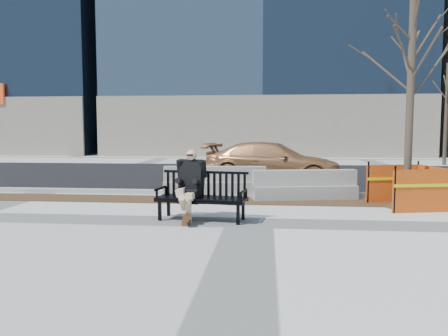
% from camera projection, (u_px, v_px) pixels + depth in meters
% --- Properties ---
extents(ground, '(120.00, 120.00, 0.00)m').
position_uv_depth(ground, '(250.00, 223.00, 8.70)').
color(ground, beige).
rests_on(ground, ground).
extents(mulch_strip, '(40.00, 1.20, 0.02)m').
position_uv_depth(mulch_strip, '(254.00, 201.00, 11.28)').
color(mulch_strip, '#47301C').
rests_on(mulch_strip, ground).
extents(asphalt_street, '(60.00, 10.40, 0.01)m').
position_uv_depth(asphalt_street, '(258.00, 175.00, 17.42)').
color(asphalt_street, black).
rests_on(asphalt_street, ground).
extents(curb, '(60.00, 0.25, 0.12)m').
position_uv_depth(curb, '(255.00, 193.00, 12.21)').
color(curb, '#9E9B93').
rests_on(curb, ground).
extents(bench, '(1.96, 0.95, 1.00)m').
position_uv_depth(bench, '(202.00, 220.00, 8.95)').
color(bench, black).
rests_on(bench, ground).
extents(seated_man, '(0.76, 1.11, 1.44)m').
position_uv_depth(seated_man, '(190.00, 219.00, 9.06)').
color(seated_man, black).
rests_on(seated_man, ground).
extents(tree_fence, '(2.51, 2.51, 5.26)m').
position_uv_depth(tree_fence, '(406.00, 207.00, 10.39)').
color(tree_fence, '#FF5C19').
rests_on(tree_fence, ground).
extents(sedan, '(5.07, 2.82, 1.39)m').
position_uv_depth(sedan, '(272.00, 182.00, 15.31)').
color(sedan, '#A0663C').
rests_on(sedan, ground).
extents(jersey_barrier_left, '(2.89, 0.81, 0.82)m').
position_uv_depth(jersey_barrier_left, '(215.00, 195.00, 12.32)').
color(jersey_barrier_left, gray).
rests_on(jersey_barrier_left, ground).
extents(jersey_barrier_right, '(2.81, 1.06, 0.79)m').
position_uv_depth(jersey_barrier_right, '(304.00, 199.00, 11.58)').
color(jersey_barrier_right, gray).
rests_on(jersey_barrier_right, ground).
extents(far_tree_right, '(2.11, 2.11, 5.56)m').
position_uv_depth(far_tree_right, '(444.00, 165.00, 22.45)').
color(far_tree_right, '#43382B').
rests_on(far_tree_right, ground).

